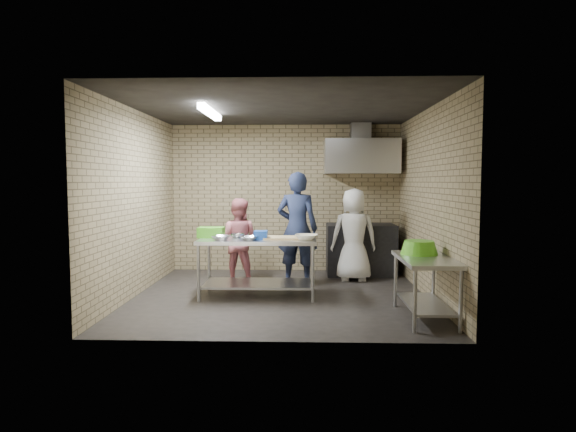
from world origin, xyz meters
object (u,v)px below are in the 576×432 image
at_px(side_counter, 425,288).
at_px(bottle_green, 385,162).
at_px(woman_pink, 238,241).
at_px(woman_white, 354,235).
at_px(prep_table, 258,267).
at_px(man_navy, 297,228).
at_px(stove, 361,249).
at_px(green_crate, 211,232).
at_px(green_basin, 419,247).
at_px(blue_tub, 261,235).

xyz_separation_m(side_counter, bottle_green, (0.00, 2.99, 1.64)).
height_order(bottle_green, woman_pink, bottle_green).
bearing_deg(woman_white, woman_pink, 6.74).
height_order(bottle_green, woman_white, bottle_green).
bearing_deg(woman_white, prep_table, 35.55).
distance_m(side_counter, woman_pink, 3.21).
xyz_separation_m(prep_table, man_navy, (0.56, 0.81, 0.49)).
height_order(prep_table, woman_pink, woman_pink).
xyz_separation_m(side_counter, woman_pink, (-2.53, 1.95, 0.32)).
height_order(stove, woman_white, woman_white).
relative_size(side_counter, green_crate, 3.22).
bearing_deg(stove, prep_table, -135.41).
distance_m(prep_table, woman_pink, 0.98).
distance_m(green_crate, woman_white, 2.42).
xyz_separation_m(man_navy, woman_pink, (-0.96, 0.05, -0.22)).
height_order(stove, woman_pink, woman_pink).
xyz_separation_m(stove, woman_white, (-0.18, -0.54, 0.32)).
relative_size(bottle_green, woman_white, 0.10).
height_order(prep_table, green_basin, green_basin).
bearing_deg(blue_tub, prep_table, 116.57).
distance_m(green_crate, man_navy, 1.43).
height_order(blue_tub, woman_pink, woman_pink).
distance_m(stove, blue_tub, 2.44).
bearing_deg(side_counter, green_crate, 156.77).
distance_m(prep_table, stove, 2.36).
relative_size(stove, woman_pink, 0.87).
relative_size(green_crate, woman_pink, 0.27).
bearing_deg(prep_table, green_crate, 170.27).
relative_size(green_basin, woman_white, 0.30).
relative_size(green_crate, bottle_green, 2.48).
bearing_deg(prep_table, blue_tub, -63.43).
bearing_deg(woman_pink, bottle_green, -148.76).
height_order(stove, bottle_green, bottle_green).
height_order(side_counter, man_navy, man_navy).
relative_size(green_basin, man_navy, 0.25).
distance_m(side_counter, woman_white, 2.34).
xyz_separation_m(green_basin, woman_pink, (-2.51, 1.70, -0.14)).
relative_size(blue_tub, woman_pink, 0.13).
relative_size(man_navy, woman_pink, 1.31).
bearing_deg(bottle_green, stove, -151.93).
bearing_deg(blue_tub, woman_white, 40.07).
height_order(green_crate, blue_tub, green_crate).
distance_m(bottle_green, woman_white, 1.59).
height_order(green_basin, man_navy, man_navy).
bearing_deg(green_crate, woman_pink, 68.11).
relative_size(blue_tub, green_basin, 0.40).
distance_m(blue_tub, woman_pink, 1.08).
distance_m(blue_tub, woman_white, 1.90).
xyz_separation_m(prep_table, green_crate, (-0.70, 0.12, 0.49)).
distance_m(blue_tub, bottle_green, 3.09).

